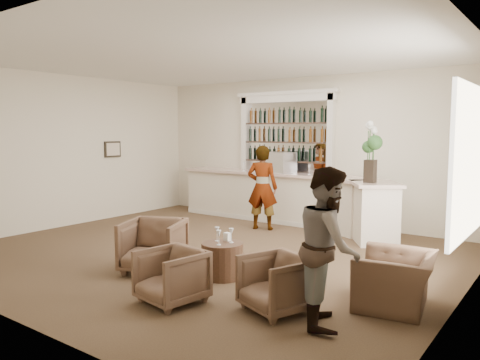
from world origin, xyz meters
name	(u,v)px	position (x,y,z in m)	size (l,w,h in m)	color
ground	(208,252)	(0.00, 0.00, 0.00)	(8.00, 8.00, 0.00)	brown
room_shell	(240,117)	(0.16, 0.71, 2.34)	(8.04, 7.02, 3.32)	beige
bar_counter	(288,199)	(-0.16, 3.00, 0.57)	(5.72, 1.80, 1.14)	white
back_bar_alcove	(285,133)	(-0.50, 3.41, 2.03)	(2.64, 0.25, 3.00)	white
cocktail_table	(222,260)	(1.04, -0.93, 0.25)	(0.60, 0.60, 0.50)	#4C2D21
sommelier	(262,188)	(-0.31, 2.16, 0.89)	(0.65, 0.43, 1.79)	gray
guest	(329,246)	(2.96, -1.53, 0.86)	(0.83, 0.65, 1.71)	gray
armchair_left	(153,246)	(0.04, -1.31, 0.39)	(0.83, 0.86, 0.78)	brown
armchair_center	(172,276)	(1.15, -2.08, 0.33)	(0.70, 0.73, 0.66)	brown
armchair_right	(277,283)	(2.33, -1.56, 0.33)	(0.71, 0.73, 0.66)	brown
armchair_far	(396,280)	(3.40, -0.61, 0.32)	(0.99, 0.87, 0.65)	brown
espresso_machine	(281,162)	(-0.37, 3.04, 1.38)	(0.54, 0.45, 0.47)	silver
flower_vase	(371,148)	(1.98, 2.27, 1.77)	(0.29, 0.29, 1.12)	black
wine_glass_bar_left	(244,166)	(-1.37, 2.97, 1.25)	(0.07, 0.07, 0.21)	white
wine_glass_bar_right	(309,170)	(0.34, 3.03, 1.25)	(0.07, 0.07, 0.21)	white
wine_glass_tbl_a	(217,234)	(0.92, -0.90, 0.60)	(0.07, 0.07, 0.21)	white
wine_glass_tbl_b	(231,236)	(1.14, -0.85, 0.60)	(0.07, 0.07, 0.21)	white
wine_glass_tbl_c	(219,238)	(1.08, -1.06, 0.60)	(0.07, 0.07, 0.21)	white
napkin_holder	(227,237)	(1.02, -0.79, 0.56)	(0.08, 0.08, 0.12)	white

